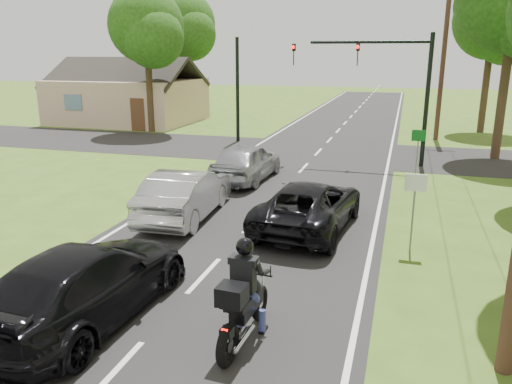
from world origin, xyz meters
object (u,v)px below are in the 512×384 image
Objects in this scene: utility_pole_far at (444,54)px; dark_suv at (309,205)px; motorcycle_rider at (243,302)px; silver_suv at (247,161)px; traffic_signal at (386,75)px; silver_sedan at (186,194)px; dark_car_behind at (86,283)px; sign_green at (418,143)px; sign_white at (415,194)px.

dark_suv is at bearing -103.86° from utility_pole_far.
silver_suv is (-3.60, 11.51, 0.01)m from motorcycle_rider.
traffic_signal is (1.58, 10.00, 3.40)m from dark_suv.
dark_suv is 1.12× the size of silver_suv.
utility_pole_far reaches higher than silver_suv.
utility_pole_far is (8.41, 18.11, 4.28)m from silver_sedan.
utility_pole_far is (4.44, 18.00, 4.35)m from dark_suv.
utility_pole_far reaches higher than dark_car_behind.
sign_green reaches higher than silver_sedan.
sign_green is (1.56, -3.02, -2.54)m from traffic_signal.
silver_suv reaches higher than silver_sedan.
silver_sedan is 2.25× the size of sign_white.
dark_suv is 1.08× the size of silver_sedan.
motorcycle_rider is at bearing 95.00° from dark_suv.
sign_white is at bearing 139.68° from silver_suv.
silver_sedan reaches higher than dark_car_behind.
sign_green is at bearing -109.31° from dark_suv.
sign_green is at bearing 80.17° from motorcycle_rider.
utility_pole_far reaches higher than silver_sedan.
sign_white is at bearing 64.77° from motorcycle_rider.
silver_sedan is at bearing 125.63° from motorcycle_rider.
motorcycle_rider is 1.11× the size of sign_white.
dark_car_behind is 17.50m from traffic_signal.
dark_suv is 2.44× the size of sign_white.
silver_suv is 0.73× the size of traffic_signal.
silver_sedan is 20.42m from utility_pole_far.
silver_suv is at bearing 110.69° from motorcycle_rider.
dark_suv is (-0.01, 6.41, -0.06)m from motorcycle_rider.
dark_suv is 2.44× the size of sign_green.
silver_sedan is at bearing 88.61° from silver_suv.
silver_suv is 0.46× the size of utility_pole_far.
dark_car_behind is at bearing -106.17° from traffic_signal.
utility_pole_far is at bearing 83.27° from sign_green.
silver_sedan is at bearing 172.47° from sign_white.
silver_suv is at bearing -121.91° from utility_pole_far.
traffic_signal is (4.78, 16.50, 3.36)m from dark_car_behind.
dark_car_behind is 14.92m from sign_green.
sign_white is (2.93, 5.39, 0.80)m from motorcycle_rider.
utility_pole_far is (7.64, 24.50, 4.31)m from dark_car_behind.
utility_pole_far reaches higher than dark_suv.
dark_suv is 0.81× the size of traffic_signal.
sign_green reaches higher than silver_suv.
dark_car_behind is (-3.21, -0.09, -0.02)m from motorcycle_rider.
silver_sedan is at bearing -118.79° from traffic_signal.
motorcycle_rider is 0.44× the size of dark_car_behind.
motorcycle_rider is 0.37× the size of traffic_signal.
sign_green is at bearing -62.62° from traffic_signal.
traffic_signal is at bearing 97.05° from sign_white.
motorcycle_rider is at bearing -175.68° from dark_car_behind.
dark_car_behind is 2.49× the size of sign_white.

